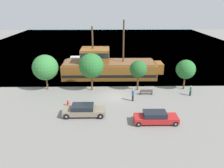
# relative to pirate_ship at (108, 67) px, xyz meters

# --- Properties ---
(ground_plane) EXTENTS (160.00, 160.00, 0.00)m
(ground_plane) POSITION_rel_pirate_ship_xyz_m (1.01, -9.05, -1.89)
(ground_plane) COLOR gray
(water_surface) EXTENTS (80.00, 80.00, 0.00)m
(water_surface) POSITION_rel_pirate_ship_xyz_m (1.01, 34.95, -1.89)
(water_surface) COLOR teal
(water_surface) RESTS_ON ground
(pirate_ship) EXTENTS (17.92, 5.38, 10.12)m
(pirate_ship) POSITION_rel_pirate_ship_xyz_m (0.00, 0.00, 0.00)
(pirate_ship) COLOR brown
(pirate_ship) RESTS_ON water_surface
(moored_boat_dockside) EXTENTS (6.21, 1.81, 1.76)m
(moored_boat_dockside) POSITION_rel_pirate_ship_xyz_m (-6.51, 8.37, -1.22)
(moored_boat_dockside) COLOR #2D333D
(moored_boat_dockside) RESTS_ON water_surface
(parked_car_curb_front) EXTENTS (4.95, 1.79, 1.39)m
(parked_car_curb_front) POSITION_rel_pirate_ship_xyz_m (5.42, -16.44, -1.20)
(parked_car_curb_front) COLOR #B21E1E
(parked_car_curb_front) RESTS_ON ground_plane
(parked_car_curb_mid) EXTENTS (5.00, 2.00, 1.40)m
(parked_car_curb_mid) POSITION_rel_pirate_ship_xyz_m (-2.89, -14.59, -1.17)
(parked_car_curb_mid) COLOR #7F705B
(parked_car_curb_mid) RESTS_ON ground_plane
(fire_hydrant) EXTENTS (0.42, 0.25, 0.76)m
(fire_hydrant) POSITION_rel_pirate_ship_xyz_m (-5.28, -11.89, -1.47)
(fire_hydrant) COLOR red
(fire_hydrant) RESTS_ON ground_plane
(bench_promenade_east) EXTENTS (1.84, 0.45, 0.85)m
(bench_promenade_east) POSITION_rel_pirate_ship_xyz_m (5.70, -8.39, -1.44)
(bench_promenade_east) COLOR #4C4742
(bench_promenade_east) RESTS_ON ground_plane
(pedestrian_walking_near) EXTENTS (0.32, 0.32, 1.55)m
(pedestrian_walking_near) POSITION_rel_pirate_ship_xyz_m (12.12, -8.87, -1.11)
(pedestrian_walking_near) COLOR #232838
(pedestrian_walking_near) RESTS_ON ground_plane
(pedestrian_walking_far) EXTENTS (0.32, 0.32, 1.75)m
(pedestrian_walking_far) POSITION_rel_pirate_ship_xyz_m (3.48, -10.57, -0.99)
(pedestrian_walking_far) COLOR #232838
(pedestrian_walking_far) RESTS_ON ground_plane
(tree_row_east) EXTENTS (3.89, 3.89, 5.51)m
(tree_row_east) POSITION_rel_pirate_ship_xyz_m (-9.50, -6.06, 1.68)
(tree_row_east) COLOR brown
(tree_row_east) RESTS_ON ground_plane
(tree_row_mideast) EXTENTS (3.76, 3.76, 5.81)m
(tree_row_mideast) POSITION_rel_pirate_ship_xyz_m (-2.46, -6.46, 2.04)
(tree_row_mideast) COLOR brown
(tree_row_mideast) RESTS_ON ground_plane
(tree_row_midwest) EXTENTS (2.63, 2.63, 4.72)m
(tree_row_midwest) POSITION_rel_pirate_ship_xyz_m (4.63, -6.59, 1.51)
(tree_row_midwest) COLOR brown
(tree_row_midwest) RESTS_ON ground_plane
(tree_row_west) EXTENTS (2.96, 2.96, 4.70)m
(tree_row_west) POSITION_rel_pirate_ship_xyz_m (11.98, -6.24, 1.32)
(tree_row_west) COLOR brown
(tree_row_west) RESTS_ON ground_plane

